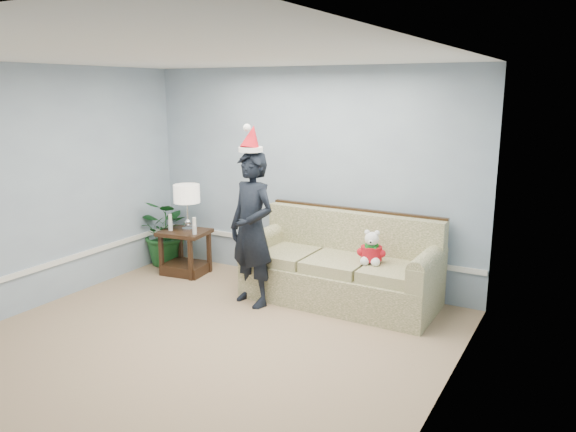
% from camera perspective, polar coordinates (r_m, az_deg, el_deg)
% --- Properties ---
extents(room_shell, '(4.54, 5.04, 2.74)m').
position_cam_1_polar(room_shell, '(5.00, -11.19, 0.09)').
color(room_shell, tan).
rests_on(room_shell, ground).
extents(wainscot_trim, '(4.49, 4.99, 0.06)m').
position_cam_1_polar(wainscot_trim, '(6.84, -12.07, -4.32)').
color(wainscot_trim, white).
rests_on(wainscot_trim, room_shell).
extents(sofa, '(2.22, 0.97, 1.04)m').
position_cam_1_polar(sofa, '(6.59, 5.52, -5.49)').
color(sofa, '#505C2B').
rests_on(sofa, room_shell).
extents(side_table, '(0.67, 0.59, 0.59)m').
position_cam_1_polar(side_table, '(7.67, -10.37, -4.09)').
color(side_table, '#351E13').
rests_on(side_table, room_shell).
extents(table_lamp, '(0.34, 0.34, 0.61)m').
position_cam_1_polar(table_lamp, '(7.49, -10.25, 2.05)').
color(table_lamp, silver).
rests_on(table_lamp, side_table).
extents(candle_pair, '(0.46, 0.06, 0.22)m').
position_cam_1_polar(candle_pair, '(7.46, -10.70, -0.88)').
color(candle_pair, silver).
rests_on(candle_pair, side_table).
extents(houseplant, '(0.88, 0.77, 0.95)m').
position_cam_1_polar(houseplant, '(8.04, -12.08, -1.57)').
color(houseplant, '#195222').
rests_on(houseplant, room_shell).
extents(man, '(0.74, 0.59, 1.77)m').
position_cam_1_polar(man, '(6.34, -3.68, -1.35)').
color(man, black).
rests_on(man, room_shell).
extents(santa_hat, '(0.29, 0.32, 0.32)m').
position_cam_1_polar(santa_hat, '(6.18, -3.74, 7.77)').
color(santa_hat, white).
rests_on(santa_hat, man).
extents(teddy_bear, '(0.28, 0.29, 0.38)m').
position_cam_1_polar(teddy_bear, '(6.26, 8.45, -3.55)').
color(teddy_bear, white).
rests_on(teddy_bear, sofa).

